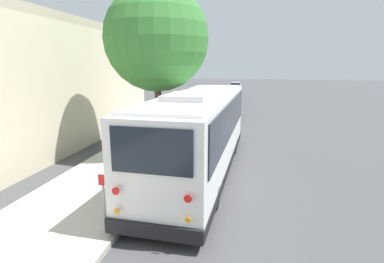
% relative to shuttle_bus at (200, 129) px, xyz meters
% --- Properties ---
extents(ground_plane, '(160.00, 160.00, 0.00)m').
position_rel_shuttle_bus_xyz_m(ground_plane, '(-1.24, -0.59, -1.76)').
color(ground_plane, '#474749').
extents(sidewalk_slab, '(80.00, 3.65, 0.15)m').
position_rel_shuttle_bus_xyz_m(sidewalk_slab, '(-1.24, 3.20, -1.68)').
color(sidewalk_slab, beige).
rests_on(sidewalk_slab, ground).
extents(curb_strip, '(80.00, 0.14, 0.15)m').
position_rel_shuttle_bus_xyz_m(curb_strip, '(-1.24, 1.31, -1.68)').
color(curb_strip, '#AAA69D').
rests_on(curb_strip, ground).
extents(shuttle_bus, '(10.59, 2.91, 3.30)m').
position_rel_shuttle_bus_xyz_m(shuttle_bus, '(0.00, 0.00, 0.00)').
color(shuttle_bus, white).
rests_on(shuttle_bus, ground).
extents(parked_sedan_black, '(4.39, 1.84, 1.27)m').
position_rel_shuttle_bus_xyz_m(parked_sedan_black, '(13.14, 0.19, -1.17)').
color(parked_sedan_black, black).
rests_on(parked_sedan_black, ground).
extents(parked_sedan_maroon, '(4.73, 1.94, 1.26)m').
position_rel_shuttle_bus_xyz_m(parked_sedan_maroon, '(20.05, 0.31, -1.17)').
color(parked_sedan_maroon, maroon).
rests_on(parked_sedan_maroon, ground).
extents(parked_sedan_navy, '(4.44, 1.82, 1.28)m').
position_rel_shuttle_bus_xyz_m(parked_sedan_navy, '(26.19, 0.37, -1.17)').
color(parked_sedan_navy, '#19234C').
rests_on(parked_sedan_navy, ground).
extents(parked_sedan_gray, '(4.47, 1.92, 1.27)m').
position_rel_shuttle_bus_xyz_m(parked_sedan_gray, '(32.95, 0.27, -1.17)').
color(parked_sedan_gray, slate).
rests_on(parked_sedan_gray, ground).
extents(parked_sedan_white, '(4.70, 1.83, 1.27)m').
position_rel_shuttle_bus_xyz_m(parked_sedan_white, '(40.35, 0.39, -1.17)').
color(parked_sedan_white, silver).
rests_on(parked_sedan_white, ground).
extents(street_tree, '(4.69, 4.69, 8.22)m').
position_rel_shuttle_bus_xyz_m(street_tree, '(2.43, 2.35, 3.88)').
color(street_tree, brown).
rests_on(street_tree, sidewalk_slab).
extents(sign_post_near, '(0.06, 0.22, 1.40)m').
position_rel_shuttle_bus_xyz_m(sign_post_near, '(-4.70, 1.67, -0.88)').
color(sign_post_near, gray).
rests_on(sign_post_near, sidewalk_slab).
extents(sign_post_far, '(0.06, 0.22, 1.32)m').
position_rel_shuttle_bus_xyz_m(sign_post_far, '(-3.15, 1.67, -0.93)').
color(sign_post_far, gray).
rests_on(sign_post_far, sidewalk_slab).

